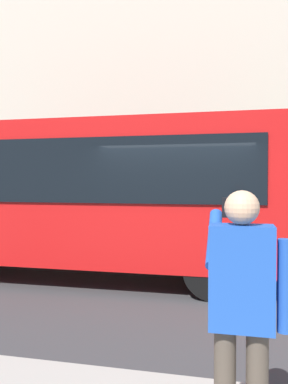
{
  "coord_description": "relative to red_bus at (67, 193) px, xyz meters",
  "views": [
    {
      "loc": [
        -1.0,
        7.07,
        1.9
      ],
      "look_at": [
        0.83,
        -0.65,
        1.7
      ],
      "focal_mm": 37.51,
      "sensor_mm": 36.0,
      "label": 1
    }
  ],
  "objects": [
    {
      "name": "ground_plane",
      "position": [
        -2.4,
        0.51,
        -1.68
      ],
      "size": [
        60.0,
        60.0,
        0.0
      ],
      "primitive_type": "plane",
      "color": "#38383A"
    },
    {
      "name": "building_facade_far",
      "position": [
        -2.41,
        -6.29,
        4.3
      ],
      "size": [
        28.0,
        1.55,
        12.0
      ],
      "color": "beige",
      "rests_on": "ground_plane"
    },
    {
      "name": "red_bus",
      "position": [
        0.0,
        0.0,
        0.0
      ],
      "size": [
        9.05,
        2.54,
        3.08
      ],
      "color": "red",
      "rests_on": "ground_plane"
    },
    {
      "name": "pedestrian_photographer",
      "position": [
        -3.42,
        4.97,
        -0.54
      ],
      "size": [
        0.53,
        0.52,
        1.7
      ],
      "color": "#4C4238",
      "rests_on": "sidewalk_curb"
    }
  ]
}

